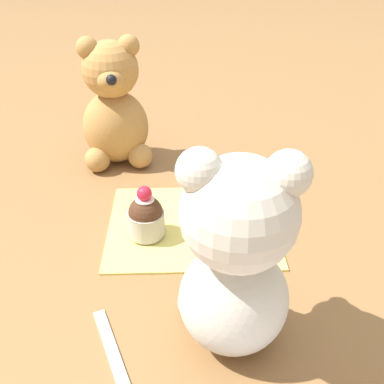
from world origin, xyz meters
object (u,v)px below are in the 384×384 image
object	(u,v)px
teddy_bear_cream	(236,258)
cupcake_near_tan_bear	(217,185)
teddy_bear_tan	(114,108)
cupcake_near_cream_bear	(146,216)
teaspoon	(115,360)

from	to	relation	value
teddy_bear_cream	cupcake_near_tan_bear	size ratio (longest dim) A/B	3.26
teddy_bear_tan	cupcake_near_cream_bear	world-z (taller)	teddy_bear_tan
teddy_bear_cream	teddy_bear_tan	size ratio (longest dim) A/B	1.03
teddy_bear_tan	cupcake_near_tan_bear	world-z (taller)	teddy_bear_tan
cupcake_near_tan_bear	teddy_bear_tan	bearing A→B (deg)	-40.72
teddy_bear_tan	cupcake_near_tan_bear	xyz separation A→B (m)	(-0.16, 0.14, -0.07)
teaspoon	cupcake_near_tan_bear	bearing A→B (deg)	134.78
teddy_bear_cream	teddy_bear_tan	world-z (taller)	teddy_bear_cream
teaspoon	cupcake_near_cream_bear	bearing A→B (deg)	152.17
teaspoon	teddy_bear_cream	bearing A→B (deg)	80.06
cupcake_near_tan_bear	teaspoon	size ratio (longest dim) A/B	0.49
teddy_bear_cream	teaspoon	size ratio (longest dim) A/B	1.61
teddy_bear_cream	teddy_bear_tan	xyz separation A→B (m)	(0.16, -0.39, -0.01)
teddy_bear_cream	cupcake_near_cream_bear	xyz separation A→B (m)	(0.09, -0.17, -0.08)
cupcake_near_cream_bear	teaspoon	xyz separation A→B (m)	(0.02, 0.20, -0.03)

